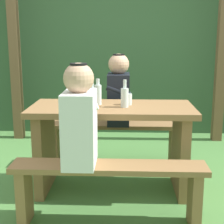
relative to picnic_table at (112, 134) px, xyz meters
The scene contains 13 objects.
ground_plane 0.52m from the picnic_table, ahead, with size 12.00×12.00×0.00m, color #4D833F.
hedge_backdrop 2.29m from the picnic_table, 90.00° to the left, with size 6.40×0.73×1.90m, color #375836.
pergola_post_left 2.14m from the picnic_table, 130.03° to the left, with size 0.12×0.12×2.23m, color brown.
pergola_post_right 2.14m from the picnic_table, 49.97° to the left, with size 0.12×0.12×2.23m, color brown.
picnic_table is the anchor object (origin of this frame).
bench_near 0.62m from the picnic_table, 90.00° to the right, with size 1.40×0.24×0.46m.
bench_far 0.62m from the picnic_table, 90.00° to the left, with size 1.40×0.24×0.46m.
person_white_shirt 0.68m from the picnic_table, 108.96° to the right, with size 0.25×0.35×0.72m.
person_black_coat 0.65m from the picnic_table, 85.78° to the left, with size 0.25×0.35×0.72m.
drinking_glass 0.33m from the picnic_table, 23.93° to the left, with size 0.07×0.07×0.10m, color silver.
bottle_left 0.38m from the picnic_table, 156.18° to the right, with size 0.06×0.06×0.22m.
bottle_right 0.37m from the picnic_table, 155.01° to the left, with size 0.06×0.06×0.23m.
bottle_center 0.36m from the picnic_table, 23.31° to the right, with size 0.07×0.07×0.23m.
Camera 1 is at (0.12, -2.92, 1.36)m, focal length 55.73 mm.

